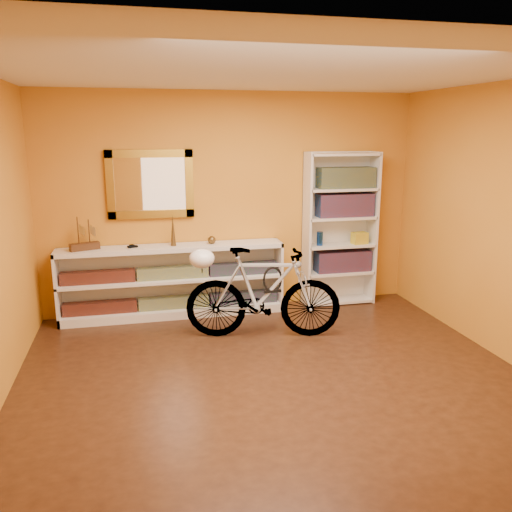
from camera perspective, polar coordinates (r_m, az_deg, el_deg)
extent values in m
cube|color=black|center=(4.82, 1.92, -13.06)|extent=(4.50, 4.00, 0.01)
cube|color=silver|center=(4.33, 2.21, 19.55)|extent=(4.50, 4.00, 0.01)
cube|color=#C2771D|center=(6.32, -2.67, 5.79)|extent=(4.50, 0.01, 2.60)
cube|color=#C2771D|center=(5.42, 25.78, 3.16)|extent=(0.01, 4.00, 2.60)
cube|color=olive|center=(6.16, -11.44, 7.67)|extent=(0.98, 0.06, 0.78)
cube|color=silver|center=(6.74, 5.01, -2.89)|extent=(0.09, 0.02, 0.09)
cube|color=black|center=(6.29, -8.93, -5.00)|extent=(2.50, 0.13, 0.14)
cube|color=navy|center=(6.18, -9.05, -1.79)|extent=(2.50, 0.13, 0.14)
imported|color=black|center=(6.11, -13.28, 0.90)|extent=(0.00, 0.00, 0.00)
cone|color=brown|center=(6.09, -9.04, 2.81)|extent=(0.06, 0.06, 0.37)
sphere|color=brown|center=(6.16, -4.85, 1.76)|extent=(0.10, 0.10, 0.10)
cube|color=maroon|center=(6.70, 9.40, -0.52)|extent=(0.70, 0.22, 0.26)
cube|color=maroon|center=(6.56, 9.64, 5.50)|extent=(0.70, 0.22, 0.28)
cube|color=#16394F|center=(6.52, 9.76, 8.42)|extent=(0.70, 0.22, 0.25)
cylinder|color=#153F96|center=(6.50, 6.97, 1.89)|extent=(0.08, 0.08, 0.17)
cube|color=#9B2E16|center=(6.46, 7.58, 8.10)|extent=(0.15, 0.15, 0.17)
cube|color=gold|center=(6.67, 11.22, 1.93)|extent=(0.20, 0.15, 0.15)
imported|color=silver|center=(5.51, 0.79, -4.02)|extent=(0.77, 1.72, 0.98)
ellipsoid|color=white|center=(5.43, -5.92, -0.28)|extent=(0.27, 0.25, 0.20)
torus|color=black|center=(5.47, 1.83, -2.55)|extent=(0.21, 0.02, 0.21)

